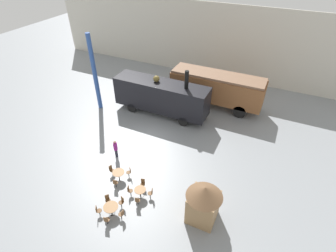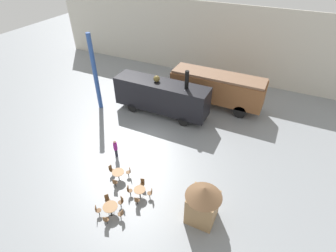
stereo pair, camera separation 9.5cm
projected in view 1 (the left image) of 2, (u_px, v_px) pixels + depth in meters
ground_plane at (146, 141)px, 23.94m from camera, size 80.00×80.00×0.00m
backdrop_wall at (205, 40)px, 32.69m from camera, size 44.00×0.15×9.00m
passenger_coach_wooden at (217, 87)px, 27.57m from camera, size 9.72×2.72×3.69m
steam_locomotive at (161, 96)px, 26.38m from camera, size 9.71×2.42×5.32m
cafe_table_near at (140, 191)px, 18.61m from camera, size 0.84×0.84×0.70m
cafe_table_mid at (111, 208)px, 17.42m from camera, size 0.99×0.99×0.72m
cafe_table_far at (119, 174)px, 19.90m from camera, size 0.92×0.92×0.74m
cafe_chair_0 at (151, 193)px, 18.54m from camera, size 0.39×0.37×0.87m
cafe_chair_1 at (143, 183)px, 19.27m from camera, size 0.37×0.39×0.87m
cafe_chair_2 at (129, 190)px, 18.74m from camera, size 0.39×0.37×0.87m
cafe_chair_3 at (137, 200)px, 18.01m from camera, size 0.37×0.39×0.87m
cafe_chair_4 at (122, 214)px, 17.15m from camera, size 0.36×0.36×0.87m
cafe_chair_5 at (122, 201)px, 17.96m from camera, size 0.38×0.39×0.87m
cafe_chair_6 at (108, 199)px, 18.10m from camera, size 0.41×0.40×0.87m
cafe_chair_7 at (98, 210)px, 17.38m from camera, size 0.40×0.40×0.87m
cafe_chair_8 at (106, 220)px, 16.79m from camera, size 0.36×0.38×0.87m
cafe_chair_9 at (115, 183)px, 19.29m from camera, size 0.37×0.39×0.87m
cafe_chair_10 at (129, 171)px, 20.20m from camera, size 0.40×0.40×0.87m
cafe_chair_11 at (111, 169)px, 20.37m from camera, size 0.38×0.36×0.87m
visitor_person at (116, 148)px, 21.74m from camera, size 0.34×0.34×1.71m
ticket_kiosk at (204, 201)px, 16.54m from camera, size 2.34×2.34×3.00m
support_pillar at (95, 73)px, 26.20m from camera, size 0.44×0.44×8.00m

